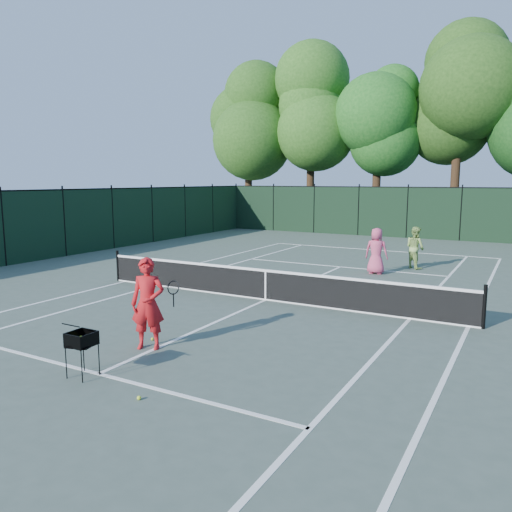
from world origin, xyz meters
The scene contains 22 objects.
ground centered at (0.00, 0.00, 0.00)m, with size 90.00×90.00×0.00m, color #435247.
sideline_doubles_left centered at (-5.49, 0.00, 0.00)m, with size 0.10×23.77×0.01m, color white.
sideline_doubles_right centered at (5.49, 0.00, 0.00)m, with size 0.10×23.77×0.01m, color white.
sideline_singles_left centered at (-4.12, 0.00, 0.00)m, with size 0.10×23.77×0.01m, color white.
sideline_singles_right centered at (4.12, 0.00, 0.00)m, with size 0.10×23.77×0.01m, color white.
baseline_far centered at (0.00, 11.88, 0.00)m, with size 10.97×0.10×0.01m, color white.
service_line_near centered at (0.00, -6.40, 0.00)m, with size 8.23×0.10×0.01m, color white.
service_line_far centered at (0.00, 6.40, 0.00)m, with size 8.23×0.10×0.01m, color white.
center_service_line centered at (0.00, 0.00, 0.00)m, with size 0.10×12.80×0.01m, color white.
tennis_net centered at (0.00, 0.00, 0.48)m, with size 11.69×0.09×1.06m.
fence_far centered at (0.00, 18.00, 1.50)m, with size 24.00×0.05×3.00m, color black.
fence_left centered at (-12.00, 0.00, 1.50)m, with size 0.05×36.00×3.00m, color black.
tree_0 centered at (-13.00, 21.50, 8.16)m, with size 6.40×6.40×13.14m.
tree_1 centered at (-8.00, 22.00, 8.69)m, with size 6.80×6.80×13.98m.
tree_2 centered at (-3.00, 21.80, 7.73)m, with size 6.00×6.00×12.40m.
tree_3 centered at (2.00, 22.30, 9.01)m, with size 7.00×7.00×14.45m.
coach centered at (-0.14, -4.88, 0.95)m, with size 0.82×0.91×1.91m.
player_pink centered at (1.65, 5.63, 0.86)m, with size 0.86×0.59×1.72m.
player_green centered at (2.66, 7.52, 0.83)m, with size 1.02×0.99×1.66m.
ball_hopper centered at (-0.14, -6.62, 0.69)m, with size 0.53×0.53×0.82m.
loose_ball_near_cart centered at (1.38, -6.86, 0.03)m, with size 0.07×0.07×0.07m, color #CEEE30.
loose_ball_midcourt centered at (-0.42, -4.46, 0.03)m, with size 0.07×0.07×0.07m, color #C2D42B.
Camera 1 is at (6.66, -12.50, 3.47)m, focal length 35.00 mm.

